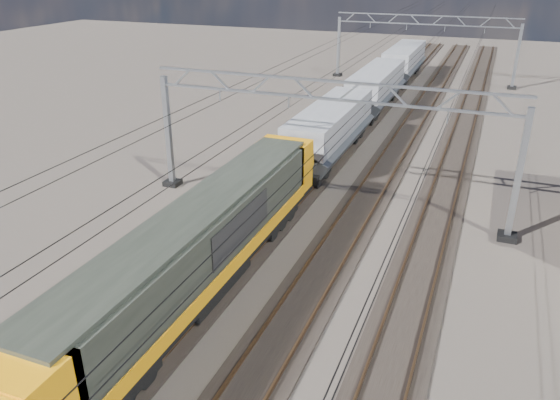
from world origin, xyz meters
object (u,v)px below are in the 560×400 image
at_px(hopper_wagon_mid, 376,85).
at_px(hopper_wagon_lead, 330,128).
at_px(locomotive, 200,245).
at_px(hopper_wagon_third, 404,60).
at_px(catenary_gantry_far, 424,46).
at_px(catenary_gantry_mid, 324,141).

bearing_deg(hopper_wagon_mid, hopper_wagon_lead, -90.00).
bearing_deg(hopper_wagon_mid, locomotive, -90.00).
xyz_separation_m(locomotive, hopper_wagon_mid, (-0.00, 31.90, -0.09)).
bearing_deg(hopper_wagon_third, locomotive, -90.00).
bearing_deg(hopper_wagon_third, catenary_gantry_far, -10.32).
bearing_deg(locomotive, catenary_gantry_mid, 78.39).
relative_size(catenary_gantry_mid, hopper_wagon_third, 1.53).
bearing_deg(hopper_wagon_lead, catenary_gantry_far, 85.92).
height_order(hopper_wagon_lead, hopper_wagon_mid, same).
height_order(catenary_gantry_mid, locomotive, catenary_gantry_mid).
bearing_deg(catenary_gantry_far, catenary_gantry_mid, -90.00).
relative_size(catenary_gantry_mid, catenary_gantry_far, 1.00).
xyz_separation_m(catenary_gantry_far, hopper_wagon_third, (-2.00, 0.36, -1.67)).
distance_m(locomotive, hopper_wagon_mid, 31.90).
bearing_deg(catenary_gantry_mid, hopper_wagon_lead, 104.10).
bearing_deg(catenary_gantry_far, hopper_wagon_mid, -98.23).
bearing_deg(catenary_gantry_mid, catenary_gantry_far, 90.00).
distance_m(catenary_gantry_mid, hopper_wagon_third, 36.46).
distance_m(catenary_gantry_mid, catenary_gantry_far, 36.00).
bearing_deg(catenary_gantry_mid, locomotive, -101.61).
height_order(catenary_gantry_far, locomotive, catenary_gantry_far).
bearing_deg(hopper_wagon_third, hopper_wagon_lead, -90.00).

